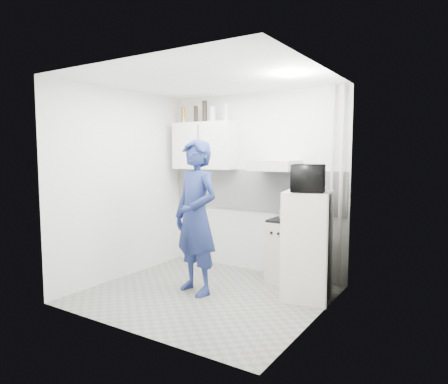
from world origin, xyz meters
The scene contains 22 objects.
floor centered at (0.00, 0.00, 0.00)m, with size 2.80×2.80×0.00m, color slate.
ceiling centered at (0.00, 0.00, 2.60)m, with size 2.80×2.80×0.00m, color white.
wall_back centered at (0.00, 1.25, 1.30)m, with size 2.80×2.80×0.00m, color silver.
wall_left centered at (-1.40, 0.00, 1.30)m, with size 2.60×2.60×0.00m, color silver.
wall_right centered at (1.40, 0.00, 1.30)m, with size 2.60×2.60×0.00m, color silver.
person centered at (-0.14, 0.01, 0.95)m, with size 0.69×0.46×1.90m, color navy.
stove centered at (0.69, 1.00, 0.42)m, with size 0.52×0.52×0.83m, color beige.
fridge centered at (1.10, 0.54, 0.65)m, with size 0.53×0.53×1.29m, color white.
stove_top centered at (0.69, 1.00, 0.85)m, with size 0.50×0.50×0.03m, color black.
saucepan centered at (0.61, 1.05, 0.92)m, with size 0.19×0.19×0.11m, color silver.
microwave centered at (1.10, 0.54, 1.45)m, with size 0.38×0.56×0.31m, color black.
bottle_a centered at (-1.16, 1.07, 2.33)m, with size 0.06×0.06×0.26m, color brown.
bottle_c centered at (-0.92, 1.07, 2.33)m, with size 0.06×0.06×0.26m, color black.
bottle_d centered at (-0.75, 1.07, 2.36)m, with size 0.07×0.07×0.32m, color black.
canister_a centered at (-0.61, 1.07, 2.31)m, with size 0.09×0.09×0.23m, color #B2B7BC.
bottle_e centered at (-0.37, 1.07, 2.33)m, with size 0.06×0.06×0.25m, color #B2B7BC.
upper_cabinet centered at (-0.75, 1.07, 1.85)m, with size 1.00×0.35×0.70m, color white.
range_hood centered at (0.45, 1.00, 1.57)m, with size 0.60×0.50×0.14m, color beige.
backsplash centered at (0.00, 1.24, 1.20)m, with size 2.74×0.03×0.60m, color white.
pipe_a centered at (1.30, 1.17, 1.30)m, with size 0.05×0.05×2.60m, color beige.
pipe_b centered at (1.18, 1.17, 1.30)m, with size 0.04×0.04×2.60m, color beige.
ceiling_spot_fixture centered at (1.00, 0.20, 2.57)m, with size 0.10×0.10×0.02m, color white.
Camera 1 is at (2.76, -3.91, 1.73)m, focal length 32.00 mm.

